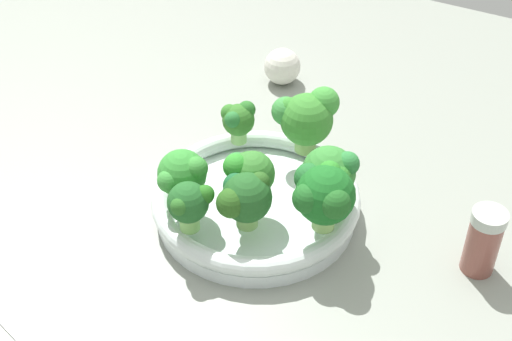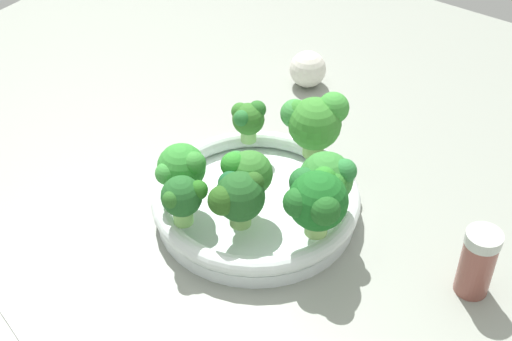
{
  "view_description": "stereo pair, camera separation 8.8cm",
  "coord_description": "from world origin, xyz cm",
  "px_view_note": "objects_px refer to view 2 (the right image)",
  "views": [
    {
      "loc": [
        -35.42,
        59.97,
        63.15
      ],
      "look_at": [
        -3.49,
        0.62,
        7.04
      ],
      "focal_mm": 52.23,
      "sensor_mm": 36.0,
      "label": 1
    },
    {
      "loc": [
        -42.85,
        55.33,
        63.15
      ],
      "look_at": [
        -3.49,
        0.62,
        7.04
      ],
      "focal_mm": 52.23,
      "sensor_mm": 36.0,
      "label": 2
    }
  ],
  "objects_px": {
    "broccoli_floret_0": "(184,198)",
    "broccoli_floret_7": "(182,167)",
    "broccoli_floret_3": "(248,118)",
    "broccoli_floret_1": "(328,179)",
    "broccoli_floret_6": "(237,196)",
    "garlic_bulb": "(308,69)",
    "bowl": "(256,202)",
    "broccoli_floret_5": "(246,172)",
    "pepper_shaker": "(477,262)",
    "broccoli_floret_2": "(314,121)",
    "broccoli_floret_4": "(315,201)"
  },
  "relations": [
    {
      "from": "garlic_bulb",
      "to": "broccoli_floret_6",
      "type": "bearing_deg",
      "value": 109.89
    },
    {
      "from": "broccoli_floret_3",
      "to": "broccoli_floret_7",
      "type": "height_order",
      "value": "broccoli_floret_7"
    },
    {
      "from": "broccoli_floret_3",
      "to": "broccoli_floret_0",
      "type": "bearing_deg",
      "value": 101.74
    },
    {
      "from": "broccoli_floret_0",
      "to": "broccoli_floret_4",
      "type": "distance_m",
      "value": 0.15
    },
    {
      "from": "broccoli_floret_1",
      "to": "broccoli_floret_5",
      "type": "bearing_deg",
      "value": 22.82
    },
    {
      "from": "bowl",
      "to": "broccoli_floret_3",
      "type": "xyz_separation_m",
      "value": [
        0.07,
        -0.07,
        0.05
      ]
    },
    {
      "from": "bowl",
      "to": "broccoli_floret_3",
      "type": "relative_size",
      "value": 4.52
    },
    {
      "from": "bowl",
      "to": "broccoli_floret_2",
      "type": "height_order",
      "value": "broccoli_floret_2"
    },
    {
      "from": "broccoli_floret_3",
      "to": "garlic_bulb",
      "type": "height_order",
      "value": "broccoli_floret_3"
    },
    {
      "from": "broccoli_floret_1",
      "to": "broccoli_floret_6",
      "type": "relative_size",
      "value": 1.13
    },
    {
      "from": "pepper_shaker",
      "to": "broccoli_floret_6",
      "type": "bearing_deg",
      "value": 21.95
    },
    {
      "from": "broccoli_floret_1",
      "to": "broccoli_floret_7",
      "type": "height_order",
      "value": "broccoli_floret_1"
    },
    {
      "from": "broccoli_floret_3",
      "to": "pepper_shaker",
      "type": "bearing_deg",
      "value": 174.16
    },
    {
      "from": "broccoli_floret_3",
      "to": "broccoli_floret_6",
      "type": "height_order",
      "value": "broccoli_floret_6"
    },
    {
      "from": "broccoli_floret_1",
      "to": "garlic_bulb",
      "type": "xyz_separation_m",
      "value": [
        0.19,
        -0.27,
        -0.06
      ]
    },
    {
      "from": "broccoli_floret_0",
      "to": "broccoli_floret_6",
      "type": "distance_m",
      "value": 0.06
    },
    {
      "from": "broccoli_floret_1",
      "to": "pepper_shaker",
      "type": "xyz_separation_m",
      "value": [
        -0.18,
        -0.02,
        -0.05
      ]
    },
    {
      "from": "broccoli_floret_5",
      "to": "broccoli_floret_7",
      "type": "xyz_separation_m",
      "value": [
        0.07,
        0.04,
        -0.0
      ]
    },
    {
      "from": "broccoli_floret_0",
      "to": "bowl",
      "type": "bearing_deg",
      "value": -108.67
    },
    {
      "from": "broccoli_floret_6",
      "to": "pepper_shaker",
      "type": "relative_size",
      "value": 0.81
    },
    {
      "from": "broccoli_floret_3",
      "to": "bowl",
      "type": "bearing_deg",
      "value": 131.69
    },
    {
      "from": "broccoli_floret_1",
      "to": "broccoli_floret_7",
      "type": "xyz_separation_m",
      "value": [
        0.15,
        0.07,
        -0.01
      ]
    },
    {
      "from": "broccoli_floret_5",
      "to": "garlic_bulb",
      "type": "distance_m",
      "value": 0.33
    },
    {
      "from": "broccoli_floret_0",
      "to": "broccoli_floret_7",
      "type": "distance_m",
      "value": 0.05
    },
    {
      "from": "broccoli_floret_0",
      "to": "broccoli_floret_7",
      "type": "height_order",
      "value": "broccoli_floret_7"
    },
    {
      "from": "bowl",
      "to": "broccoli_floret_1",
      "type": "bearing_deg",
      "value": -169.65
    },
    {
      "from": "broccoli_floret_1",
      "to": "broccoli_floret_4",
      "type": "distance_m",
      "value": 0.04
    },
    {
      "from": "broccoli_floret_6",
      "to": "broccoli_floret_1",
      "type": "bearing_deg",
      "value": -133.09
    },
    {
      "from": "bowl",
      "to": "broccoli_floret_1",
      "type": "height_order",
      "value": "broccoli_floret_1"
    },
    {
      "from": "broccoli_floret_1",
      "to": "broccoli_floret_5",
      "type": "distance_m",
      "value": 0.09
    },
    {
      "from": "broccoli_floret_5",
      "to": "broccoli_floret_3",
      "type": "bearing_deg",
      "value": -54.84
    },
    {
      "from": "bowl",
      "to": "garlic_bulb",
      "type": "relative_size",
      "value": 4.54
    },
    {
      "from": "broccoli_floret_4",
      "to": "garlic_bulb",
      "type": "bearing_deg",
      "value": -56.45
    },
    {
      "from": "garlic_bulb",
      "to": "broccoli_floret_4",
      "type": "bearing_deg",
      "value": 123.55
    },
    {
      "from": "broccoli_floret_4",
      "to": "broccoli_floret_6",
      "type": "bearing_deg",
      "value": 25.66
    },
    {
      "from": "broccoli_floret_7",
      "to": "pepper_shaker",
      "type": "xyz_separation_m",
      "value": [
        -0.33,
        -0.1,
        -0.04
      ]
    },
    {
      "from": "broccoli_floret_3",
      "to": "broccoli_floret_4",
      "type": "distance_m",
      "value": 0.19
    },
    {
      "from": "garlic_bulb",
      "to": "pepper_shaker",
      "type": "distance_m",
      "value": 0.44
    },
    {
      "from": "broccoli_floret_0",
      "to": "broccoli_floret_5",
      "type": "height_order",
      "value": "broccoli_floret_5"
    },
    {
      "from": "bowl",
      "to": "pepper_shaker",
      "type": "bearing_deg",
      "value": -171.33
    },
    {
      "from": "pepper_shaker",
      "to": "broccoli_floret_1",
      "type": "bearing_deg",
      "value": 7.84
    },
    {
      "from": "bowl",
      "to": "broccoli_floret_6",
      "type": "distance_m",
      "value": 0.09
    },
    {
      "from": "broccoli_floret_6",
      "to": "garlic_bulb",
      "type": "relative_size",
      "value": 1.24
    },
    {
      "from": "broccoli_floret_0",
      "to": "broccoli_floret_6",
      "type": "bearing_deg",
      "value": -145.43
    },
    {
      "from": "bowl",
      "to": "garlic_bulb",
      "type": "bearing_deg",
      "value": -69.35
    },
    {
      "from": "broccoli_floret_2",
      "to": "broccoli_floret_4",
      "type": "xyz_separation_m",
      "value": [
        -0.08,
        0.12,
        -0.0
      ]
    },
    {
      "from": "broccoli_floret_3",
      "to": "garlic_bulb",
      "type": "distance_m",
      "value": 0.22
    },
    {
      "from": "broccoli_floret_7",
      "to": "broccoli_floret_2",
      "type": "bearing_deg",
      "value": -117.48
    },
    {
      "from": "broccoli_floret_1",
      "to": "broccoli_floret_6",
      "type": "bearing_deg",
      "value": 46.91
    },
    {
      "from": "broccoli_floret_6",
      "to": "broccoli_floret_7",
      "type": "relative_size",
      "value": 1.01
    }
  ]
}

